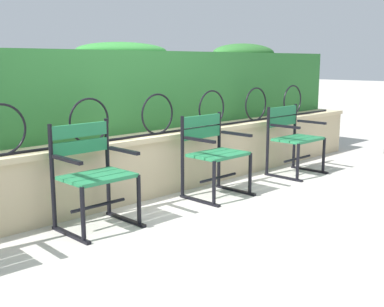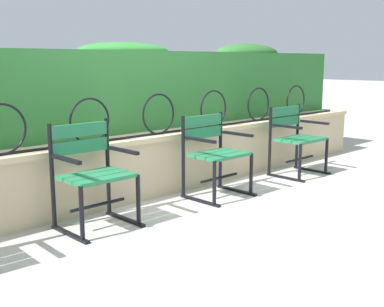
% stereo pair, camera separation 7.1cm
% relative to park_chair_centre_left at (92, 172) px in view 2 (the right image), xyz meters
% --- Properties ---
extents(ground_plane, '(60.00, 60.00, 0.00)m').
position_rel_park_chair_centre_left_xyz_m(ground_plane, '(0.85, -0.45, -0.47)').
color(ground_plane, '#BCB7AD').
extents(stone_wall, '(7.60, 0.41, 0.63)m').
position_rel_park_chair_centre_left_xyz_m(stone_wall, '(0.85, 0.45, -0.15)').
color(stone_wall, '#C6B289').
rests_on(stone_wall, ground).
extents(iron_arch_fence, '(7.05, 0.02, 0.42)m').
position_rel_park_chair_centre_left_xyz_m(iron_arch_fence, '(0.67, 0.38, 0.35)').
color(iron_arch_fence, black).
rests_on(iron_arch_fence, stone_wall).
extents(hedge_row, '(7.44, 0.57, 0.97)m').
position_rel_park_chair_centre_left_xyz_m(hedge_row, '(0.91, 0.91, 0.62)').
color(hedge_row, '#2D7033').
rests_on(hedge_row, stone_wall).
extents(park_chair_centre_left, '(0.58, 0.52, 0.87)m').
position_rel_park_chair_centre_left_xyz_m(park_chair_centre_left, '(0.00, 0.00, 0.00)').
color(park_chair_centre_left, '#237547').
rests_on(park_chair_centre_left, ground).
extents(park_chair_centre_right, '(0.60, 0.52, 0.83)m').
position_rel_park_chair_centre_left_xyz_m(park_chair_centre_right, '(1.41, -0.05, -0.01)').
color(park_chair_centre_right, '#237547').
rests_on(park_chair_centre_right, ground).
extents(park_chair_rightmost, '(0.61, 0.52, 0.83)m').
position_rel_park_chair_centre_left_xyz_m(park_chair_rightmost, '(2.83, -0.07, -0.01)').
color(park_chair_rightmost, '#237547').
rests_on(park_chair_rightmost, ground).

